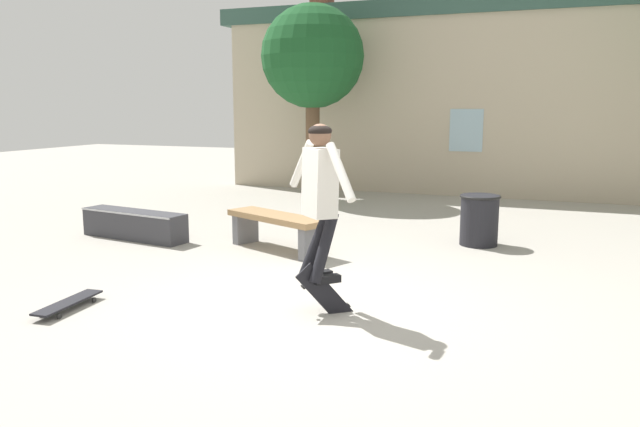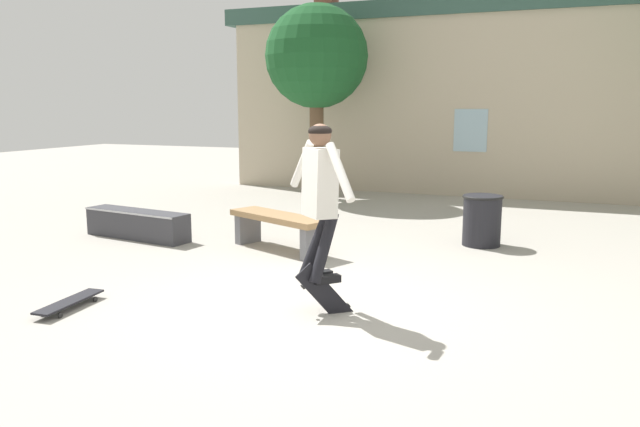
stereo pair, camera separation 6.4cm
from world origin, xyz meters
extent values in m
plane|color=#A39E93|center=(0.00, 0.00, 0.00)|extent=(40.00, 40.00, 0.00)
cube|color=#B7A88E|center=(0.00, 8.31, 1.92)|extent=(10.87, 0.40, 3.84)
cube|color=#335147|center=(0.00, 8.31, 4.03)|extent=(11.41, 0.52, 0.38)
cube|color=#99B7C6|center=(0.21, 8.10, 1.43)|extent=(0.70, 0.02, 0.90)
cylinder|color=brown|center=(-2.81, 6.81, 1.08)|extent=(0.30, 0.30, 2.16)
sphere|color=#194C23|center=(-2.81, 6.81, 2.96)|extent=(2.14, 2.14, 2.14)
cube|color=#99754C|center=(-1.39, 2.01, 0.46)|extent=(1.66, 1.05, 0.08)
cube|color=slate|center=(-2.02, 2.28, 0.21)|extent=(0.26, 0.40, 0.42)
cube|color=slate|center=(-0.77, 1.74, 0.21)|extent=(0.26, 0.40, 0.42)
cube|color=#38383D|center=(-3.70, 1.93, 0.21)|extent=(1.81, 0.63, 0.42)
cube|color=#B7B7BC|center=(-3.72, 1.74, 0.41)|extent=(1.76, 0.28, 0.02)
cylinder|color=black|center=(1.13, 3.37, 0.36)|extent=(0.53, 0.53, 0.72)
torus|color=black|center=(1.13, 3.37, 0.70)|extent=(0.57, 0.57, 0.04)
cube|color=silver|center=(0.09, -0.16, 1.25)|extent=(0.41, 0.40, 0.65)
sphere|color=brown|center=(0.09, -0.16, 1.69)|extent=(0.30, 0.30, 0.21)
ellipsoid|color=black|center=(0.09, -0.16, 1.73)|extent=(0.31, 0.31, 0.12)
cylinder|color=black|center=(0.03, -0.11, 0.65)|extent=(0.36, 0.28, 0.68)
cube|color=black|center=(0.05, -0.08, 0.34)|extent=(0.25, 0.26, 0.07)
cylinder|color=black|center=(0.16, -0.22, 0.65)|extent=(0.26, 0.37, 0.68)
cube|color=black|center=(0.18, -0.20, 0.34)|extent=(0.25, 0.26, 0.07)
cylinder|color=silver|center=(-0.21, 0.10, 1.39)|extent=(0.40, 0.37, 0.50)
cylinder|color=silver|center=(0.39, -0.43, 1.39)|extent=(0.40, 0.37, 0.50)
cube|color=black|center=(0.18, -0.20, 0.16)|extent=(0.50, 0.43, 0.70)
cylinder|color=black|center=(0.33, -0.02, 0.05)|extent=(0.07, 0.07, 0.05)
cylinder|color=black|center=(0.21, -0.12, -0.08)|extent=(0.07, 0.07, 0.05)
cylinder|color=black|center=(0.10, -0.21, 0.41)|extent=(0.07, 0.07, 0.05)
cylinder|color=black|center=(-0.02, -0.32, 0.28)|extent=(0.07, 0.07, 0.05)
cube|color=black|center=(-2.21, -1.00, 0.07)|extent=(0.25, 0.84, 0.02)
cylinder|color=black|center=(-2.34, -0.75, 0.03)|extent=(0.02, 0.06, 0.05)
cylinder|color=black|center=(-2.13, -0.74, 0.03)|extent=(0.02, 0.06, 0.05)
cylinder|color=black|center=(-2.30, -1.26, 0.03)|extent=(0.02, 0.06, 0.05)
cylinder|color=black|center=(-2.09, -1.25, 0.03)|extent=(0.02, 0.06, 0.05)
camera|label=1|loc=(2.19, -5.52, 1.97)|focal=35.00mm
camera|label=2|loc=(2.25, -5.50, 1.97)|focal=35.00mm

